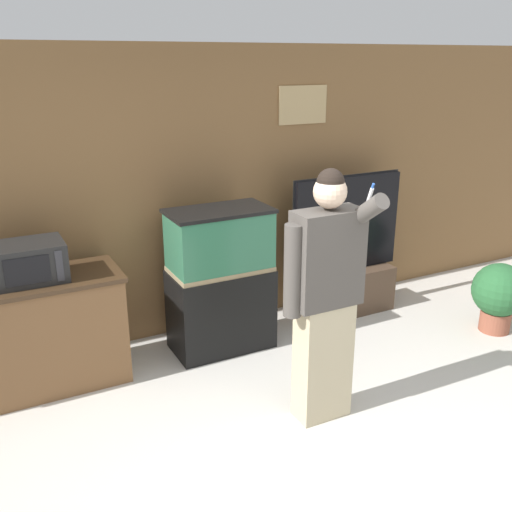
{
  "coord_description": "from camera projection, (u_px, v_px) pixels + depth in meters",
  "views": [
    {
      "loc": [
        -1.77,
        -2.25,
        2.48
      ],
      "look_at": [
        0.12,
        1.38,
        1.05
      ],
      "focal_mm": 40.0,
      "sensor_mm": 36.0,
      "label": 1
    }
  ],
  "objects": [
    {
      "name": "microwave",
      "position": [
        30.0,
        262.0,
        4.22
      ],
      "size": [
        0.5,
        0.41,
        0.29
      ],
      "color": "black",
      "rests_on": "counter_island"
    },
    {
      "name": "ground_plane",
      "position": [
        343.0,
        487.0,
        3.47
      ],
      "size": [
        18.0,
        18.0,
        0.0
      ],
      "primitive_type": "plane",
      "color": "beige"
    },
    {
      "name": "tv_on_stand",
      "position": [
        345.0,
        274.0,
        5.74
      ],
      "size": [
        1.22,
        0.4,
        1.42
      ],
      "color": "#4C3828",
      "rests_on": "ground_plane"
    },
    {
      "name": "wall_back_paneled",
      "position": [
        187.0,
        195.0,
        5.13
      ],
      "size": [
        10.0,
        0.08,
        2.6
      ],
      "color": "brown",
      "rests_on": "ground_plane"
    },
    {
      "name": "aquarium_on_stand",
      "position": [
        220.0,
        280.0,
        4.96
      ],
      "size": [
        0.87,
        0.49,
        1.28
      ],
      "color": "black",
      "rests_on": "ground_plane"
    },
    {
      "name": "potted_plant",
      "position": [
        499.0,
        293.0,
        5.35
      ],
      "size": [
        0.51,
        0.51,
        0.67
      ],
      "color": "brown",
      "rests_on": "ground_plane"
    },
    {
      "name": "counter_island",
      "position": [
        12.0,
        339.0,
        4.33
      ],
      "size": [
        1.7,
        0.61,
        0.9
      ],
      "color": "brown",
      "rests_on": "ground_plane"
    },
    {
      "name": "person_standing",
      "position": [
        325.0,
        296.0,
        3.87
      ],
      "size": [
        0.57,
        0.43,
        1.82
      ],
      "color": "#BCAD89",
      "rests_on": "ground_plane"
    }
  ]
}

